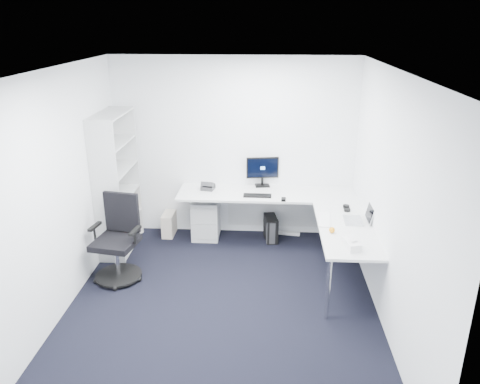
# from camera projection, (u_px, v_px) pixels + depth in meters

# --- Properties ---
(ground) EXTENTS (4.20, 4.20, 0.00)m
(ground) POSITION_uv_depth(u_px,v_px,m) (222.00, 306.00, 5.49)
(ground) COLOR black
(ceiling) EXTENTS (4.20, 4.20, 0.00)m
(ceiling) POSITION_uv_depth(u_px,v_px,m) (218.00, 71.00, 4.55)
(ceiling) COLOR white
(wall_back) EXTENTS (3.60, 0.02, 2.70)m
(wall_back) POSITION_uv_depth(u_px,v_px,m) (234.00, 149.00, 6.99)
(wall_back) COLOR white
(wall_back) RESTS_ON ground
(wall_front) EXTENTS (3.60, 0.02, 2.70)m
(wall_front) POSITION_uv_depth(u_px,v_px,m) (188.00, 317.00, 3.06)
(wall_front) COLOR white
(wall_front) RESTS_ON ground
(wall_left) EXTENTS (0.02, 4.20, 2.70)m
(wall_left) POSITION_uv_depth(u_px,v_px,m) (57.00, 196.00, 5.12)
(wall_left) COLOR white
(wall_left) RESTS_ON ground
(wall_right) EXTENTS (0.02, 4.20, 2.70)m
(wall_right) POSITION_uv_depth(u_px,v_px,m) (390.00, 203.00, 4.92)
(wall_right) COLOR white
(wall_right) RESTS_ON ground
(l_desk) EXTENTS (2.69, 1.51, 0.79)m
(l_desk) POSITION_uv_depth(u_px,v_px,m) (270.00, 227.00, 6.64)
(l_desk) COLOR silver
(l_desk) RESTS_ON ground
(drawer_pedestal) EXTENTS (0.40, 0.50, 0.61)m
(drawer_pedestal) POSITION_uv_depth(u_px,v_px,m) (206.00, 218.00, 7.16)
(drawer_pedestal) COLOR silver
(drawer_pedestal) RESTS_ON ground
(bookshelf) EXTENTS (0.39, 1.00, 2.00)m
(bookshelf) POSITION_uv_depth(u_px,v_px,m) (116.00, 183.00, 6.59)
(bookshelf) COLOR #BABDBD
(bookshelf) RESTS_ON ground
(task_chair) EXTENTS (0.71, 0.71, 1.11)m
(task_chair) POSITION_uv_depth(u_px,v_px,m) (115.00, 240.00, 5.89)
(task_chair) COLOR black
(task_chair) RESTS_ON ground
(black_pc_tower) EXTENTS (0.23, 0.40, 0.37)m
(black_pc_tower) POSITION_uv_depth(u_px,v_px,m) (271.00, 228.00, 7.10)
(black_pc_tower) COLOR black
(black_pc_tower) RESTS_ON ground
(beige_pc_tower) EXTENTS (0.18, 0.38, 0.35)m
(beige_pc_tower) POSITION_uv_depth(u_px,v_px,m) (169.00, 224.00, 7.26)
(beige_pc_tower) COLOR beige
(beige_pc_tower) RESTS_ON ground
(power_strip) EXTENTS (0.38, 0.12, 0.04)m
(power_strip) POSITION_uv_depth(u_px,v_px,m) (288.00, 233.00, 7.31)
(power_strip) COLOR white
(power_strip) RESTS_ON ground
(monitor) EXTENTS (0.50, 0.23, 0.46)m
(monitor) POSITION_uv_depth(u_px,v_px,m) (263.00, 172.00, 7.01)
(monitor) COLOR black
(monitor) RESTS_ON l_desk
(black_keyboard) EXTENTS (0.40, 0.15, 0.02)m
(black_keyboard) POSITION_uv_depth(u_px,v_px,m) (257.00, 196.00, 6.69)
(black_keyboard) COLOR black
(black_keyboard) RESTS_ON l_desk
(mouse) EXTENTS (0.07, 0.11, 0.03)m
(mouse) POSITION_uv_depth(u_px,v_px,m) (283.00, 199.00, 6.53)
(mouse) COLOR black
(mouse) RESTS_ON l_desk
(desk_phone) EXTENTS (0.21, 0.21, 0.13)m
(desk_phone) POSITION_uv_depth(u_px,v_px,m) (208.00, 185.00, 6.94)
(desk_phone) COLOR #2F2F31
(desk_phone) RESTS_ON l_desk
(laptop) EXTENTS (0.34, 0.33, 0.23)m
(laptop) POSITION_uv_depth(u_px,v_px,m) (354.00, 213.00, 5.83)
(laptop) COLOR #B8B9BF
(laptop) RESTS_ON l_desk
(white_keyboard) EXTENTS (0.18, 0.48, 0.02)m
(white_keyboard) POSITION_uv_depth(u_px,v_px,m) (324.00, 220.00, 5.90)
(white_keyboard) COLOR white
(white_keyboard) RESTS_ON l_desk
(headphones) EXTENTS (0.14, 0.21, 0.05)m
(headphones) POSITION_uv_depth(u_px,v_px,m) (347.00, 207.00, 6.23)
(headphones) COLOR black
(headphones) RESTS_ON l_desk
(orange_fruit) EXTENTS (0.07, 0.07, 0.07)m
(orange_fruit) POSITION_uv_depth(u_px,v_px,m) (332.00, 230.00, 5.54)
(orange_fruit) COLOR orange
(orange_fruit) RESTS_ON l_desk
(tissue_box) EXTENTS (0.19, 0.28, 0.09)m
(tissue_box) POSITION_uv_depth(u_px,v_px,m) (352.00, 244.00, 5.17)
(tissue_box) COLOR white
(tissue_box) RESTS_ON l_desk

